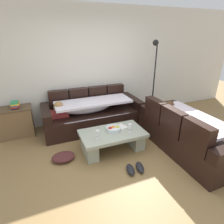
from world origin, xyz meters
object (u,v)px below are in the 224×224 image
at_px(fruit_bowl, 113,129).
at_px(floor_lamp, 154,75).
at_px(couch_along_wall, 92,114).
at_px(open_magazine, 119,127).
at_px(crumpled_garment, 63,157).
at_px(side_cabinet, 15,122).
at_px(pair_of_shoes, 135,168).
at_px(wine_glass_near_right, 130,126).
at_px(wine_glass_near_left, 98,133).
at_px(couch_near_window, 185,133).
at_px(coffee_table, 113,139).
at_px(book_stack_on_cabinet, 15,105).

distance_m(fruit_bowl, floor_lamp, 2.04).
xyz_separation_m(couch_along_wall, open_magazine, (0.29, -0.95, 0.05)).
bearing_deg(crumpled_garment, floor_lamp, 23.85).
bearing_deg(side_cabinet, pair_of_shoes, -47.21).
relative_size(wine_glass_near_right, open_magazine, 0.59).
height_order(wine_glass_near_left, wine_glass_near_right, same).
distance_m(wine_glass_near_right, open_magazine, 0.28).
distance_m(couch_near_window, open_magazine, 1.27).
distance_m(coffee_table, crumpled_garment, 0.95).
distance_m(couch_along_wall, coffee_table, 1.08).
height_order(couch_near_window, wine_glass_near_right, couch_near_window).
height_order(wine_glass_near_right, side_cabinet, side_cabinet).
distance_m(couch_near_window, pair_of_shoes, 1.25).
height_order(side_cabinet, crumpled_garment, side_cabinet).
height_order(couch_near_window, coffee_table, couch_near_window).
bearing_deg(crumpled_garment, open_magazine, 4.69).
bearing_deg(coffee_table, wine_glass_near_right, -21.02).
height_order(couch_near_window, book_stack_on_cabinet, couch_near_window).
bearing_deg(open_magazine, wine_glass_near_right, -79.52).
relative_size(side_cabinet, floor_lamp, 0.37).
xyz_separation_m(coffee_table, wine_glass_near_right, (0.30, -0.12, 0.26)).
xyz_separation_m(wine_glass_near_left, side_cabinet, (-1.40, 1.42, -0.17)).
bearing_deg(side_cabinet, fruit_bowl, -35.06).
bearing_deg(floor_lamp, couch_near_window, -100.48).
bearing_deg(floor_lamp, wine_glass_near_right, -135.92).
bearing_deg(book_stack_on_cabinet, wine_glass_near_right, -35.63).
bearing_deg(coffee_table, fruit_bowl, 51.83).
relative_size(book_stack_on_cabinet, floor_lamp, 0.12).
distance_m(wine_glass_near_left, book_stack_on_cabinet, 1.97).
bearing_deg(book_stack_on_cabinet, coffee_table, -37.83).
relative_size(coffee_table, crumpled_garment, 3.00).
bearing_deg(crumpled_garment, wine_glass_near_left, -14.19).
height_order(coffee_table, wine_glass_near_left, wine_glass_near_left).
xyz_separation_m(couch_along_wall, book_stack_on_cabinet, (-1.57, 0.23, 0.38)).
bearing_deg(couch_near_window, book_stack_on_cabinet, 59.17).
xyz_separation_m(couch_along_wall, couch_near_window, (1.40, -1.54, 0.00)).
distance_m(wine_glass_near_left, crumpled_garment, 0.76).
distance_m(open_magazine, book_stack_on_cabinet, 2.23).
bearing_deg(side_cabinet, wine_glass_near_left, -45.34).
distance_m(wine_glass_near_right, pair_of_shoes, 0.76).
bearing_deg(book_stack_on_cabinet, couch_near_window, -30.83).
xyz_separation_m(couch_along_wall, pair_of_shoes, (0.21, -1.77, -0.29)).
height_order(fruit_bowl, wine_glass_near_right, wine_glass_near_right).
bearing_deg(book_stack_on_cabinet, floor_lamp, -2.60).
distance_m(coffee_table, side_cabinet, 2.17).
bearing_deg(wine_glass_near_right, couch_near_window, -19.87).
distance_m(fruit_bowl, crumpled_garment, 1.04).
relative_size(couch_along_wall, open_magazine, 8.02).
height_order(open_magazine, side_cabinet, side_cabinet).
height_order(couch_near_window, open_magazine, couch_near_window).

